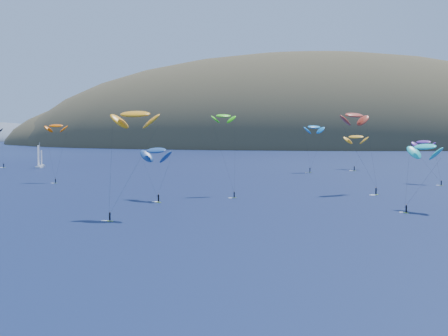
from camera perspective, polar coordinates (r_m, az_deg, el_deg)
ground at (r=75.73m, az=-0.63°, el=-10.99°), size 2800.00×2800.00×0.00m
island at (r=636.36m, az=9.46°, el=1.12°), size 730.00×300.00×210.00m
sailboat at (r=300.89m, az=-16.51°, el=0.21°), size 9.75×8.36×11.84m
kitesurfer_1 at (r=223.82m, az=-15.11°, el=3.74°), size 7.94×8.65×21.54m
kitesurfer_2 at (r=134.22m, az=-8.13°, el=4.89°), size 10.41×10.28×24.74m
kitesurfer_3 at (r=175.74m, az=-0.05°, el=4.77°), size 8.32×11.72×24.10m
kitesurfer_4 at (r=264.34m, az=8.23°, el=3.73°), size 10.22×8.63×21.52m
kitesurfer_5 at (r=150.78m, az=17.90°, el=1.86°), size 10.23×12.18×17.30m
kitesurfer_6 at (r=220.78m, az=17.78°, el=2.27°), size 9.28×12.57×16.21m
kitesurfer_9 at (r=183.75m, az=11.82°, el=4.74°), size 11.98×10.57×25.25m
kitesurfer_10 at (r=165.06m, az=-6.23°, el=1.60°), size 11.32×12.15×15.83m
kitesurfer_11 at (r=285.24m, az=11.97°, el=2.80°), size 11.63×16.48×17.41m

